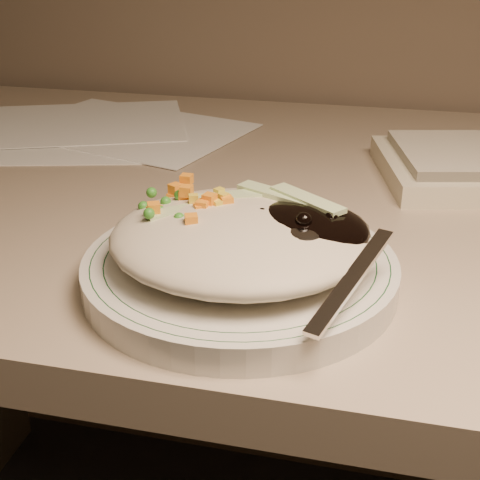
# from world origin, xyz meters

# --- Properties ---
(desk) EXTENTS (1.40, 0.70, 0.74)m
(desk) POSITION_xyz_m (0.00, 1.38, 0.54)
(desk) COLOR gray
(desk) RESTS_ON ground
(plate) EXTENTS (0.24, 0.24, 0.02)m
(plate) POSITION_xyz_m (-0.07, 1.16, 0.75)
(plate) COLOR silver
(plate) RESTS_ON desk
(plate_rim) EXTENTS (0.23, 0.23, 0.00)m
(plate_rim) POSITION_xyz_m (-0.07, 1.16, 0.76)
(plate_rim) COLOR #144723
(plate_rim) RESTS_ON plate
(meal) EXTENTS (0.21, 0.19, 0.05)m
(meal) POSITION_xyz_m (-0.06, 1.16, 0.78)
(meal) COLOR #C2B69D
(meal) RESTS_ON plate
(papers) EXTENTS (0.43, 0.35, 0.00)m
(papers) POSITION_xyz_m (-0.36, 1.52, 0.74)
(papers) COLOR white
(papers) RESTS_ON desk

